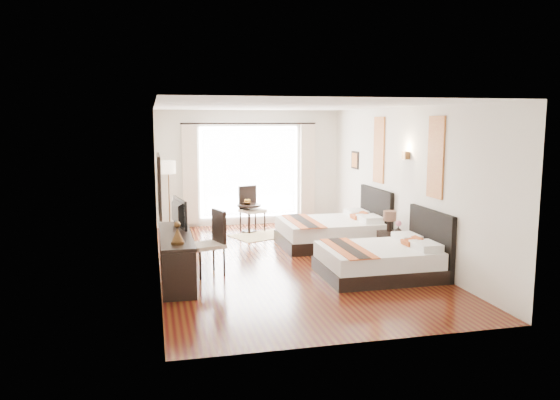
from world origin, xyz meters
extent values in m
cube|color=#3C0D0A|center=(0.00, 0.00, -0.01)|extent=(4.50, 7.50, 0.01)
cube|color=white|center=(0.00, 0.00, 2.79)|extent=(4.50, 7.50, 0.02)
cube|color=silver|center=(2.25, 0.00, 1.40)|extent=(0.01, 7.50, 2.80)
cube|color=silver|center=(-2.25, 0.00, 1.40)|extent=(0.01, 7.50, 2.80)
cube|color=silver|center=(0.00, 3.75, 1.40)|extent=(4.50, 0.01, 2.80)
cube|color=silver|center=(0.00, -3.75, 1.40)|extent=(4.50, 0.01, 2.80)
cube|color=white|center=(0.00, 3.73, 1.30)|extent=(2.40, 0.02, 2.20)
cube|color=white|center=(0.00, 3.67, 1.30)|extent=(2.30, 0.02, 2.10)
cube|color=beige|center=(-1.45, 3.63, 1.28)|extent=(0.35, 0.14, 2.35)
cube|color=beige|center=(1.45, 3.63, 1.28)|extent=(0.35, 0.14, 2.35)
cube|color=maroon|center=(2.23, -1.25, 1.95)|extent=(0.03, 0.50, 1.35)
cube|color=maroon|center=(2.23, 1.06, 1.95)|extent=(0.03, 0.50, 1.35)
cube|color=#473019|center=(2.19, -0.24, 1.92)|extent=(0.10, 0.14, 0.14)
cube|color=black|center=(-2.22, -0.70, 1.55)|extent=(0.04, 1.25, 0.95)
cube|color=white|center=(-2.19, -0.70, 1.55)|extent=(0.01, 1.12, 0.82)
cube|color=black|center=(1.24, -1.25, 0.11)|extent=(1.83, 1.43, 0.22)
cube|color=white|center=(1.24, -1.25, 0.36)|extent=(1.77, 1.39, 0.27)
cube|color=black|center=(2.20, -1.25, 0.54)|extent=(0.08, 1.43, 1.07)
cube|color=#9D5119|center=(0.73, -1.25, 0.50)|extent=(0.49, 1.49, 0.02)
cube|color=black|center=(1.17, 1.06, 0.12)|extent=(1.97, 1.54, 0.24)
cube|color=white|center=(1.17, 1.06, 0.39)|extent=(1.91, 1.50, 0.29)
cube|color=black|center=(2.20, 1.06, 0.58)|extent=(0.08, 1.54, 1.16)
cube|color=#9D5119|center=(0.62, 1.06, 0.54)|extent=(0.53, 1.60, 0.02)
cube|color=black|center=(1.98, -0.24, 0.25)|extent=(0.42, 0.52, 0.50)
cylinder|color=black|center=(1.96, -0.13, 0.60)|extent=(0.10, 0.10, 0.20)
cylinder|color=#442D20|center=(1.96, -0.13, 0.79)|extent=(0.24, 0.24, 0.18)
imported|color=black|center=(2.02, -0.39, 0.57)|extent=(0.16, 0.16, 0.14)
cube|color=black|center=(-1.99, -0.70, 0.38)|extent=(0.50, 2.20, 0.76)
imported|color=black|center=(-1.97, -0.15, 1.00)|extent=(0.26, 0.86, 0.49)
cube|color=beige|center=(-1.48, -0.52, 0.50)|extent=(0.63, 0.63, 0.07)
cube|color=black|center=(-1.26, -0.46, 0.80)|extent=(0.19, 0.46, 0.56)
cylinder|color=black|center=(-1.96, 3.23, 0.02)|extent=(0.25, 0.25, 0.03)
cylinder|color=#473019|center=(-1.96, 3.23, 0.72)|extent=(0.03, 0.03, 1.40)
cylinder|color=beige|center=(-1.96, 3.23, 1.50)|extent=(0.33, 0.33, 0.29)
cylinder|color=black|center=(-0.18, 2.81, 0.32)|extent=(0.56, 0.56, 0.64)
imported|color=#452718|center=(-0.21, 2.82, 0.67)|extent=(0.27, 0.27, 0.05)
cube|color=beige|center=(-0.09, 2.86, 0.49)|extent=(0.63, 0.63, 0.06)
cube|color=black|center=(-0.17, 3.06, 0.78)|extent=(0.44, 0.21, 0.54)
cube|color=tan|center=(0.06, 2.32, 0.01)|extent=(1.59, 1.33, 0.01)
camera|label=1|loc=(-2.33, -9.39, 2.55)|focal=35.00mm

